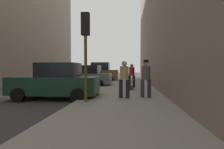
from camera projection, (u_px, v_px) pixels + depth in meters
ground_plane at (24, 94)px, 10.42m from camera, size 120.00×120.00×0.00m
sidewalk at (125, 94)px, 9.80m from camera, size 4.00×40.00×0.15m
parked_dark_green_sedan at (56, 82)px, 8.67m from camera, size 4.27×2.18×1.79m
parked_gray_coupe at (87, 77)px, 14.71m from camera, size 4.26×2.17×1.79m
parked_bronze_suv at (99, 73)px, 20.89m from camera, size 4.61×2.08×2.25m
fire_hydrant at (109, 80)px, 15.71m from camera, size 0.42×0.22×0.70m
traffic_light at (86, 38)px, 7.03m from camera, size 0.32×0.32×3.60m
pedestrian_in_red_jacket at (132, 74)px, 12.60m from camera, size 0.53×0.49×1.71m
pedestrian_in_tan_coat at (124, 77)px, 8.07m from camera, size 0.53×0.48×1.71m
pedestrian_with_beanie at (146, 77)px, 8.23m from camera, size 0.51×0.44×1.78m
pedestrian_in_jeans at (132, 73)px, 16.34m from camera, size 0.52×0.47×1.71m
duffel_bag at (131, 88)px, 11.20m from camera, size 0.32×0.44×0.28m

